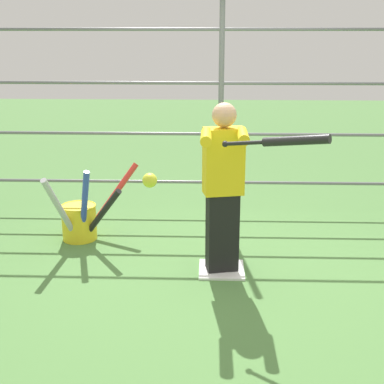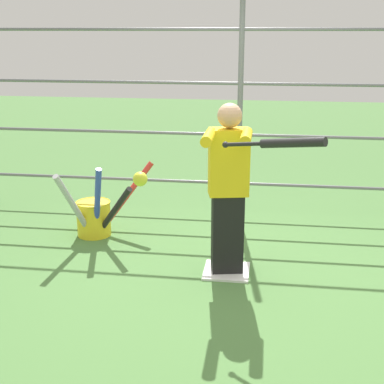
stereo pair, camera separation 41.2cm
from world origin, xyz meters
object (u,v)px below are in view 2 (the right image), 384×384
(baseball_bat_swinging, at_px, (283,143))
(softball_in_flight, at_px, (140,179))
(bat_bucket, at_px, (96,215))
(batter, at_px, (228,185))

(baseball_bat_swinging, bearing_deg, softball_in_flight, 23.63)
(baseball_bat_swinging, height_order, softball_in_flight, baseball_bat_swinging)
(bat_bucket, bearing_deg, batter, 153.67)
(batter, bearing_deg, softball_in_flight, 64.69)
(batter, relative_size, bat_bucket, 1.65)
(batter, xyz_separation_m, bat_bucket, (1.41, -0.70, -0.58))
(softball_in_flight, bearing_deg, baseball_bat_swinging, -156.37)
(batter, distance_m, bat_bucket, 1.68)
(softball_in_flight, xyz_separation_m, bat_bucket, (0.91, -1.75, -0.91))
(baseball_bat_swinging, distance_m, softball_in_flight, 1.02)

